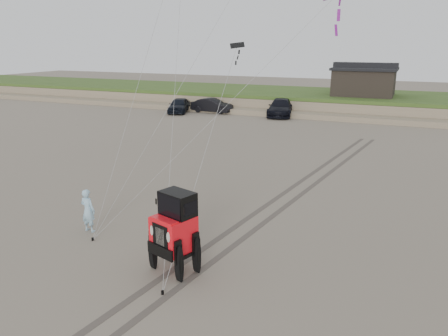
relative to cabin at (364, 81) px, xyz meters
The scene contains 11 objects.
ground 37.20m from the cabin, 93.09° to the right, with size 160.00×160.00×0.00m, color #6B6054.
dune_ridge 3.18m from the cabin, 165.96° to the left, with size 160.00×14.25×1.73m.
cabin is the anchor object (origin of this frame).
truck_a 19.44m from the cabin, 154.71° to the right, with size 1.80×4.47×1.52m, color black.
truck_b 16.04m from the cabin, 154.25° to the right, with size 1.55×4.45×1.47m, color black.
truck_c 9.64m from the cabin, 139.79° to the right, with size 2.31×5.68×1.65m, color black.
jeep 37.33m from the cabin, 92.29° to the right, with size 2.42×5.61×2.09m, color #FF101B, non-canonical shape.
man 36.47m from the cabin, 99.55° to the right, with size 0.62×0.41×1.71m, color #8FC1DD.
stake_main 37.06m from the cabin, 98.36° to the right, with size 0.08×0.08×0.12m, color black.
stake_aux 38.75m from the cabin, 91.68° to the right, with size 0.08×0.08×0.12m, color black.
tire_tracks 29.18m from the cabin, 90.00° to the right, with size 5.22×29.74×0.01m.
Camera 1 is at (6.93, -11.12, 7.02)m, focal length 35.00 mm.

